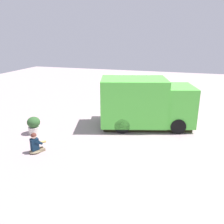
% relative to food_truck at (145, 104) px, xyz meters
% --- Properties ---
extents(ground_plane, '(40.00, 40.00, 0.00)m').
position_rel_food_truck_xyz_m(ground_plane, '(-0.42, -0.47, -1.25)').
color(ground_plane, '#A69094').
extents(food_truck, '(3.39, 5.12, 2.58)m').
position_rel_food_truck_xyz_m(food_truck, '(0.00, 0.00, 0.00)').
color(food_truck, '#57D245').
rests_on(food_truck, ground_plane).
extents(person_customer, '(0.76, 0.65, 0.88)m').
position_rel_food_truck_xyz_m(person_customer, '(4.28, -3.83, -0.89)').
color(person_customer, '#7C6D53').
rests_on(person_customer, ground_plane).
extents(planter_flowering_near, '(0.63, 0.63, 0.86)m').
position_rel_food_truck_xyz_m(planter_flowering_near, '(2.58, -5.06, -0.80)').
color(planter_flowering_near, beige).
rests_on(planter_flowering_near, ground_plane).
extents(planter_flowering_far, '(0.61, 0.61, 0.89)m').
position_rel_food_truck_xyz_m(planter_flowering_far, '(-3.60, 1.75, -0.79)').
color(planter_flowering_far, '#B56E51').
rests_on(planter_flowering_far, ground_plane).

